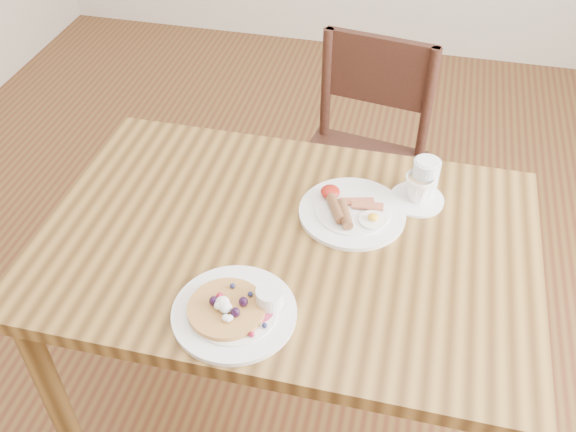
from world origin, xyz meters
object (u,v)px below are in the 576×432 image
object	(u,v)px
pancake_plate	(236,310)
water_glass	(425,179)
teacup_saucer	(418,191)
dining_table	(288,266)
breakfast_plate	(351,211)
chair_far	(361,157)

from	to	relation	value
pancake_plate	water_glass	distance (m)	0.61
teacup_saucer	water_glass	xyz separation A→B (m)	(0.01, 0.02, 0.02)
pancake_plate	teacup_saucer	xyz separation A→B (m)	(0.35, 0.47, 0.02)
pancake_plate	teacup_saucer	size ratio (longest dim) A/B	1.93
teacup_saucer	dining_table	bearing A→B (deg)	-144.10
pancake_plate	dining_table	bearing A→B (deg)	78.36
dining_table	pancake_plate	distance (m)	0.29
breakfast_plate	teacup_saucer	size ratio (longest dim) A/B	1.93
breakfast_plate	teacup_saucer	bearing A→B (deg)	30.45
water_glass	teacup_saucer	bearing A→B (deg)	-115.43
dining_table	teacup_saucer	world-z (taller)	teacup_saucer
chair_far	dining_table	bearing A→B (deg)	91.62
teacup_saucer	water_glass	distance (m)	0.03
pancake_plate	breakfast_plate	xyz separation A→B (m)	(0.19, 0.38, -0.00)
teacup_saucer	water_glass	world-z (taller)	water_glass
dining_table	teacup_saucer	distance (m)	0.38
dining_table	chair_far	size ratio (longest dim) A/B	1.36
teacup_saucer	chair_far	bearing A→B (deg)	111.87
chair_far	pancake_plate	xyz separation A→B (m)	(-0.14, -0.97, 0.27)
chair_far	breakfast_plate	size ratio (longest dim) A/B	3.26
dining_table	chair_far	distance (m)	0.73
chair_far	breakfast_plate	bearing A→B (deg)	103.06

